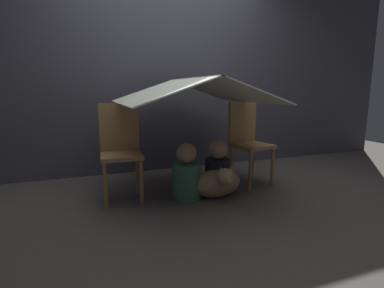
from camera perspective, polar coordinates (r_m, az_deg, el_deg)
name	(u,v)px	position (r m, az deg, el deg)	size (l,w,h in m)	color
ground_plane	(198,197)	(2.94, 1.13, -10.04)	(8.80, 8.80, 0.00)	#47423D
wall_back	(165,71)	(3.84, -5.23, 13.70)	(7.00, 0.05, 2.50)	#3D3D47
chair_left	(121,148)	(2.86, -13.42, -0.69)	(0.39, 0.39, 0.90)	olive
chair_right	(248,139)	(3.31, 10.60, 0.88)	(0.43, 0.43, 0.90)	olive
sheet_canopy	(192,90)	(2.91, 0.00, 10.18)	(1.38, 1.34, 0.24)	silver
person_front	(186,175)	(2.83, -1.06, -5.92)	(0.27, 0.27, 0.54)	#38664C
person_second	(217,170)	(2.98, 4.82, -4.87)	(0.24, 0.24, 0.54)	black
dog	(218,182)	(2.88, 4.95, -7.30)	(0.49, 0.41, 0.35)	#9E7F56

